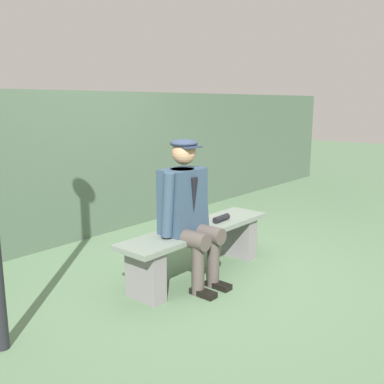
% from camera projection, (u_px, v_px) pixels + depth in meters
% --- Properties ---
extents(ground_plane, '(30.00, 30.00, 0.00)m').
position_uv_depth(ground_plane, '(198.00, 275.00, 4.18)').
color(ground_plane, '#547252').
extents(bench, '(1.76, 0.41, 0.48)m').
position_uv_depth(bench, '(198.00, 243.00, 4.12)').
color(bench, slate).
rests_on(bench, ground).
extents(seated_man, '(0.56, 0.58, 1.32)m').
position_uv_depth(seated_man, '(188.00, 208.00, 3.83)').
color(seated_man, '#2F4358').
rests_on(seated_man, ground).
extents(rolled_magazine, '(0.22, 0.07, 0.06)m').
position_uv_depth(rolled_magazine, '(221.00, 218.00, 4.27)').
color(rolled_magazine, black).
rests_on(rolled_magazine, bench).
extents(stadium_wall, '(12.00, 0.24, 1.76)m').
position_uv_depth(stadium_wall, '(79.00, 166.00, 5.19)').
color(stadium_wall, '#465A47').
rests_on(stadium_wall, ground).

